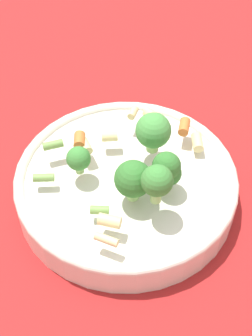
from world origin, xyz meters
The scene contains 3 objects.
ground_plane centered at (0.00, 0.00, 0.00)m, with size 3.00×3.00×0.00m, color maroon.
bowl centered at (0.00, 0.00, 0.03)m, with size 0.28×0.28×0.05m.
pasta_salad centered at (0.02, 0.00, 0.08)m, with size 0.18×0.22×0.07m.
Camera 1 is at (0.25, -0.29, 0.49)m, focal length 50.00 mm.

